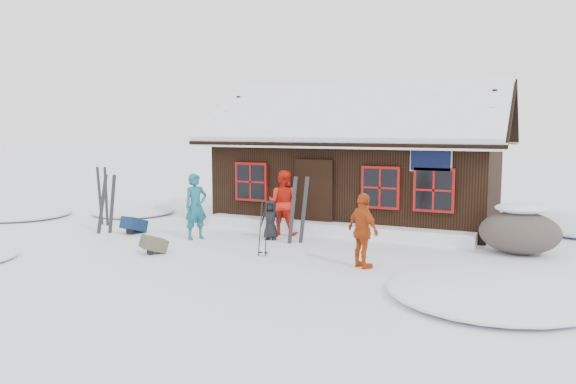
# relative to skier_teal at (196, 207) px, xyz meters

# --- Properties ---
(ground) EXTENTS (120.00, 120.00, 0.00)m
(ground) POSITION_rel_skier_teal_xyz_m (1.57, -0.22, -0.87)
(ground) COLOR white
(ground) RESTS_ON ground
(mountain_hut) EXTENTS (8.90, 6.09, 4.42)m
(mountain_hut) POSITION_rel_skier_teal_xyz_m (3.07, 4.76, 0.71)
(mountain_hut) COLOR black
(mountain_hut) RESTS_ON ground
(snow_drift) EXTENTS (7.60, 0.60, 0.35)m
(snow_drift) POSITION_rel_skier_teal_xyz_m (3.07, 2.03, -0.70)
(snow_drift) COLOR white
(snow_drift) RESTS_ON ground
(snow_mounds) EXTENTS (20.60, 13.20, 0.48)m
(snow_mounds) POSITION_rel_skier_teal_xyz_m (3.23, 1.64, -0.87)
(snow_mounds) COLOR white
(snow_mounds) RESTS_ON ground
(skier_teal) EXTENTS (0.67, 0.76, 1.74)m
(skier_teal) POSITION_rel_skier_teal_xyz_m (0.00, 0.00, 0.00)
(skier_teal) COLOR #165D68
(skier_teal) RESTS_ON ground
(skier_orange_left) EXTENTS (0.92, 0.74, 1.78)m
(skier_orange_left) POSITION_rel_skier_teal_xyz_m (1.83, 1.54, 0.02)
(skier_orange_left) COLOR red
(skier_orange_left) RESTS_ON ground
(skier_orange_right) EXTENTS (0.98, 0.86, 1.59)m
(skier_orange_right) POSITION_rel_skier_teal_xyz_m (4.92, -1.14, -0.07)
(skier_orange_right) COLOR #AD3E11
(skier_orange_right) RESTS_ON ground
(skier_crouched) EXTENTS (0.58, 0.45, 1.05)m
(skier_crouched) POSITION_rel_skier_teal_xyz_m (1.82, 0.76, -0.34)
(skier_crouched) COLOR black
(skier_crouched) RESTS_ON ground
(boulder) EXTENTS (1.83, 1.37, 1.07)m
(boulder) POSITION_rel_skier_teal_xyz_m (7.86, 1.67, -0.33)
(boulder) COLOR #524841
(boulder) RESTS_ON ground
(ski_pair_left) EXTENTS (0.59, 0.27, 1.71)m
(ski_pair_left) POSITION_rel_skier_teal_xyz_m (-2.70, -0.35, -0.06)
(ski_pair_left) COLOR black
(ski_pair_left) RESTS_ON ground
(ski_pair_mid) EXTENTS (0.48, 0.13, 1.82)m
(ski_pair_mid) POSITION_rel_skier_teal_xyz_m (-3.78, 0.66, -0.01)
(ski_pair_mid) COLOR black
(ski_pair_mid) RESTS_ON ground
(ski_pair_right) EXTENTS (0.51, 0.28, 1.76)m
(ski_pair_right) POSITION_rel_skier_teal_xyz_m (2.67, 0.64, -0.04)
(ski_pair_right) COLOR black
(ski_pair_right) RESTS_ON ground
(ski_poles) EXTENTS (0.24, 0.12, 1.34)m
(ski_poles) POSITION_rel_skier_teal_xyz_m (2.52, -1.04, -0.24)
(ski_poles) COLOR black
(ski_poles) RESTS_ON ground
(backpack_blue) EXTENTS (0.51, 0.65, 0.33)m
(backpack_blue) POSITION_rel_skier_teal_xyz_m (-2.04, -0.04, -0.70)
(backpack_blue) COLOR #0F2143
(backpack_blue) RESTS_ON ground
(backpack_olive) EXTENTS (0.66, 0.70, 0.30)m
(backpack_olive) POSITION_rel_skier_teal_xyz_m (0.05, -1.85, -0.72)
(backpack_olive) COLOR #4A4835
(backpack_olive) RESTS_ON ground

